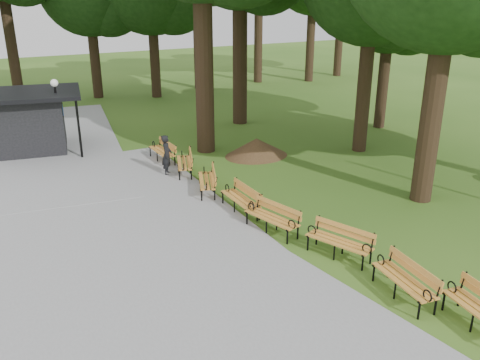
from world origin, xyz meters
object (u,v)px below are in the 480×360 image
person (167,155)px  lawn_tree_5 (391,1)px  bench_7 (162,151)px  bench_2 (339,242)px  lamp_post (57,101)px  bench_5 (207,181)px  bench_4 (240,199)px  dirt_mound (256,147)px  bench_1 (404,280)px  bench_3 (272,218)px  bench_6 (184,163)px  kiosk (25,122)px

person → lawn_tree_5: lawn_tree_5 is taller
bench_7 → bench_2: bearing=6.2°
lamp_post → bench_5: size_ratio=1.70×
bench_4 → bench_2: bearing=13.3°
dirt_mound → bench_1: 11.14m
bench_4 → bench_5: size_ratio=1.00×
lamp_post → bench_2: bearing=-71.6°
lawn_tree_5 → bench_3: bearing=-147.2°
dirt_mound → bench_5: size_ratio=1.23×
bench_1 → bench_6: 10.30m
person → dirt_mound: person is taller
bench_5 → bench_7: 4.02m
person → bench_4: (0.67, -4.48, -0.34)m
lawn_tree_5 → lamp_post: bearing=166.8°
bench_2 → bench_5: same height
bench_4 → lamp_post: bearing=-157.6°
lamp_post → dirt_mound: size_ratio=1.38×
kiosk → bench_6: size_ratio=2.22×
kiosk → lawn_tree_5: size_ratio=0.48×
bench_6 → lawn_tree_5: (11.79, 1.56, 5.78)m
kiosk → person: bearing=-43.5°
kiosk → bench_2: (5.66, -14.26, -0.88)m
dirt_mound → lawn_tree_5: (8.17, 1.01, 5.83)m
dirt_mound → person: bearing=-175.7°
kiosk → lawn_tree_5: bearing=-4.2°
dirt_mound → bench_5: 4.64m
bench_6 → bench_1: bearing=26.4°
lamp_post → bench_7: size_ratio=1.70×
lamp_post → bench_5: bearing=-65.1°
bench_3 → bench_7: 7.77m
dirt_mound → bench_7: (-3.81, 1.27, 0.05)m
kiosk → bench_1: (5.71, -16.45, -0.88)m
lamp_post → bench_7: bearing=-45.0°
kiosk → lamp_post: (1.25, -1.03, 0.99)m
person → lawn_tree_5: 13.60m
kiosk → bench_3: bearing=-56.4°
bench_7 → bench_5: bearing=1.2°
bench_4 → bench_3: bearing=4.0°
dirt_mound → bench_6: 3.66m
bench_5 → bench_7: (-0.08, 4.02, 0.00)m
kiosk → dirt_mound: size_ratio=1.81×
dirt_mound → bench_1: size_ratio=1.23×
kiosk → dirt_mound: kiosk is taller
dirt_mound → bench_5: (-3.74, -2.75, 0.05)m
lamp_post → bench_6: 6.53m
bench_6 → person: bearing=-90.0°
kiosk → dirt_mound: (8.40, -5.64, -0.94)m
bench_1 → lawn_tree_5: bearing=146.2°
dirt_mound → bench_4: size_ratio=1.23×
kiosk → lamp_post: 1.90m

